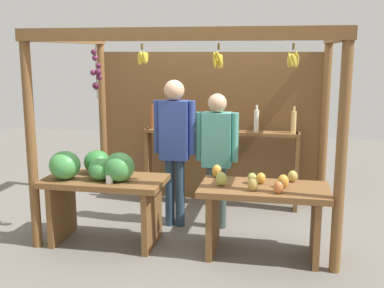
{
  "coord_description": "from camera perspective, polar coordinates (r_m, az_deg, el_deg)",
  "views": [
    {
      "loc": [
        0.99,
        -5.2,
        2.0
      ],
      "look_at": [
        0.0,
        -0.19,
        1.0
      ],
      "focal_mm": 44.22,
      "sensor_mm": 36.0,
      "label": 1
    }
  ],
  "objects": [
    {
      "name": "ground_plane",
      "position": [
        5.66,
        0.38,
        -9.57
      ],
      "size": [
        12.0,
        12.0,
        0.0
      ],
      "primitive_type": "plane",
      "color": "slate",
      "rests_on": "ground"
    },
    {
      "name": "market_stall",
      "position": [
        5.75,
        1.19,
        4.18
      ],
      "size": [
        3.11,
        2.03,
        2.21
      ],
      "color": "brown",
      "rests_on": "ground"
    },
    {
      "name": "fruit_counter_left",
      "position": [
        5.01,
        -11.07,
        -4.44
      ],
      "size": [
        1.25,
        0.69,
        1.0
      ],
      "color": "brown",
      "rests_on": "ground"
    },
    {
      "name": "fruit_counter_right",
      "position": [
        4.72,
        8.54,
        -7.13
      ],
      "size": [
        1.25,
        0.65,
        0.84
      ],
      "color": "brown",
      "rests_on": "ground"
    },
    {
      "name": "bottle_shelf_unit",
      "position": [
        6.09,
        3.41,
        -0.41
      ],
      "size": [
        1.99,
        0.22,
        1.34
      ],
      "color": "brown",
      "rests_on": "ground"
    },
    {
      "name": "vendor_man",
      "position": [
        5.33,
        -2.12,
        0.56
      ],
      "size": [
        0.48,
        0.23,
        1.69
      ],
      "rotation": [
        0.0,
        0.0,
        0.18
      ],
      "color": "#294158",
      "rests_on": "ground"
    },
    {
      "name": "vendor_woman",
      "position": [
        5.3,
        3.01,
        -0.63
      ],
      "size": [
        0.48,
        0.21,
        1.54
      ],
      "rotation": [
        0.0,
        0.0,
        0.12
      ],
      "color": "#394945",
      "rests_on": "ground"
    }
  ]
}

